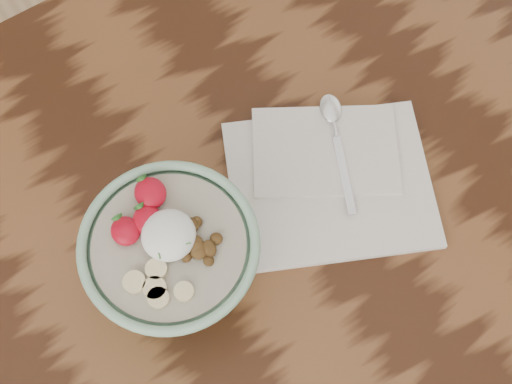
% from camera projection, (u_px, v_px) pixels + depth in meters
% --- Properties ---
extents(table, '(1.60, 0.90, 0.75)m').
position_uv_depth(table, '(178.00, 299.00, 0.94)').
color(table, '#32190C').
rests_on(table, ground).
extents(breakfast_bowl, '(0.20, 0.20, 0.13)m').
position_uv_depth(breakfast_bowl, '(172.00, 256.00, 0.79)').
color(breakfast_bowl, '#89B897').
rests_on(breakfast_bowl, table).
extents(napkin, '(0.31, 0.29, 0.02)m').
position_uv_depth(napkin, '(329.00, 177.00, 0.90)').
color(napkin, silver).
rests_on(napkin, table).
extents(spoon, '(0.09, 0.16, 0.01)m').
position_uv_depth(spoon, '(334.00, 125.00, 0.91)').
color(spoon, silver).
rests_on(spoon, napkin).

